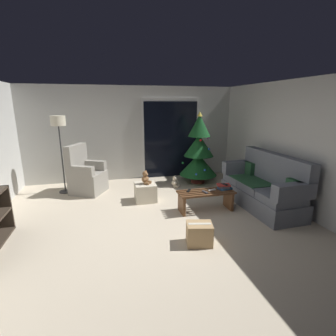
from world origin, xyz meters
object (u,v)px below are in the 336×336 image
teddy_bear_chestnut (146,178)px  cardboard_box_taped_mid_floor (199,234)px  book_stack (224,187)px  couch (264,187)px  armchair (86,176)px  remote_graphite (205,192)px  floor_lamp (59,128)px  remote_black (189,191)px  remote_white (212,190)px  ottoman (145,192)px  christmas_tree (199,152)px  teddy_bear_cream_by_tree (175,182)px  coffee_table (206,198)px  cell_phone (225,184)px

teddy_bear_chestnut → cardboard_box_taped_mid_floor: size_ratio=0.66×
book_stack → cardboard_box_taped_mid_floor: (-0.95, -1.15, -0.28)m
couch → armchair: armchair is taller
remote_graphite → armchair: size_ratio=0.14×
book_stack → floor_lamp: 3.83m
remote_black → cardboard_box_taped_mid_floor: size_ratio=0.36×
remote_white → remote_graphite: same height
couch → remote_black: size_ratio=12.55×
armchair → ottoman: 1.55m
remote_graphite → christmas_tree: (0.54, 1.80, 0.42)m
book_stack → teddy_bear_cream_by_tree: size_ratio=1.06×
ottoman → book_stack: bearing=-27.5°
remote_graphite → cardboard_box_taped_mid_floor: 1.19m
christmas_tree → floor_lamp: size_ratio=1.04×
coffee_table → ottoman: bearing=143.2°
cell_phone → teddy_bear_cream_by_tree: bearing=92.7°
book_stack → teddy_bear_chestnut: bearing=152.5°
coffee_table → remote_black: (-0.33, 0.09, 0.14)m
teddy_bear_chestnut → cardboard_box_taped_mid_floor: (0.50, -1.90, -0.34)m
remote_black → teddy_bear_chestnut: 1.02m
book_stack → armchair: bearing=149.0°
teddy_bear_cream_by_tree → christmas_tree: bearing=15.7°
remote_black → floor_lamp: (-2.50, 1.71, 1.10)m
christmas_tree → ottoman: (-1.56, -0.94, -0.63)m
couch → cell_phone: couch is taller
teddy_bear_cream_by_tree → armchair: bearing=176.6°
coffee_table → couch: bearing=-3.5°
remote_black → armchair: bearing=-2.7°
christmas_tree → cardboard_box_taped_mid_floor: bearing=-110.2°
coffee_table → remote_white: size_ratio=7.05×
book_stack → remote_graphite: bearing=-167.9°
couch → teddy_bear_cream_by_tree: size_ratio=6.86×
book_stack → cell_phone: size_ratio=2.11×
teddy_bear_chestnut → cardboard_box_taped_mid_floor: 2.00m
book_stack → christmas_tree: christmas_tree is taller
coffee_table → teddy_bear_cream_by_tree: bearing=97.2°
remote_white → coffee_table: bearing=-97.5°
teddy_bear_cream_by_tree → remote_black: bearing=-95.2°
christmas_tree → ottoman: 1.93m
armchair → couch: bearing=-26.2°
remote_graphite → teddy_bear_chestnut: (-1.01, 0.85, 0.10)m
cell_phone → couch: bearing=-25.1°
coffee_table → book_stack: book_stack is taller
coffee_table → remote_graphite: size_ratio=7.05×
ottoman → teddy_bear_chestnut: (0.01, -0.01, 0.31)m
couch → floor_lamp: floor_lamp is taller
cell_phone → armchair: armchair is taller
coffee_table → floor_lamp: (-2.83, 1.80, 1.24)m
floor_lamp → teddy_bear_chestnut: bearing=-29.7°
armchair → ottoman: size_ratio=2.57×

